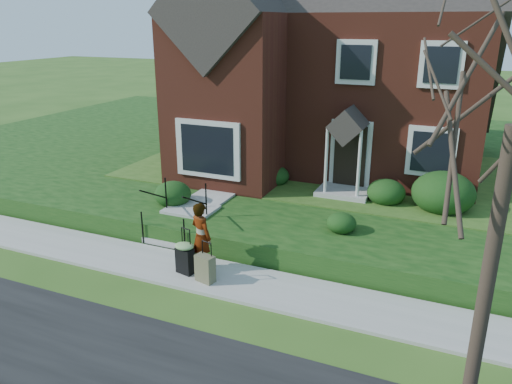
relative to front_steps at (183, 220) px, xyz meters
The scene contains 10 objects.
ground 3.14m from the front_steps, 36.42° to the right, with size 120.00×120.00×0.00m, color #2D5119.
sidewalk 3.14m from the front_steps, 36.42° to the right, with size 60.00×1.60×0.08m, color #9E9B93.
terrace 11.15m from the front_steps, 54.33° to the left, with size 44.00×20.00×0.60m, color #10360E.
walkway 3.16m from the front_steps, 90.00° to the left, with size 1.20×6.00×0.06m, color #9E9B93.
main_house 9.41m from the front_steps, 73.56° to the left, with size 10.40×10.20×9.40m.
front_steps is the anchor object (origin of this frame).
foundation_shrubs 4.62m from the front_steps, 42.16° to the left, with size 10.04×4.12×1.24m.
woman 2.31m from the front_steps, 47.24° to the right, with size 0.62×0.41×1.70m, color #999999.
suitcase_black 2.37m from the front_steps, 57.62° to the right, with size 0.54×0.47×1.13m.
suitcase_olive 2.88m from the front_steps, 48.72° to the right, with size 0.50×0.35×0.97m.
Camera 1 is at (4.52, -9.23, 5.76)m, focal length 35.00 mm.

